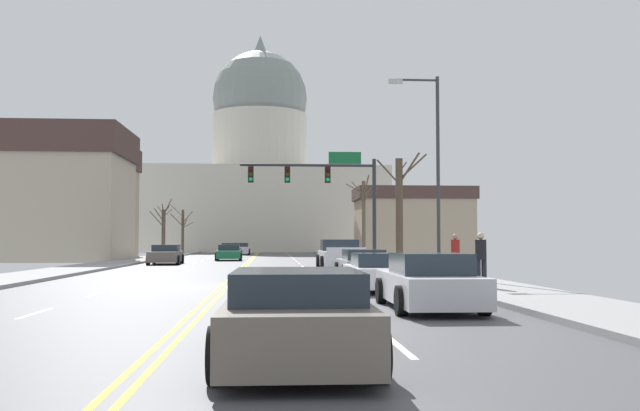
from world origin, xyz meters
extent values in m
cube|color=#4A4A4F|center=(0.00, 0.00, -0.03)|extent=(14.00, 180.00, 0.06)
cube|color=yellow|center=(-0.12, 0.00, 0.00)|extent=(0.10, 176.40, 0.00)
cube|color=yellow|center=(0.12, 0.00, 0.00)|extent=(0.10, 176.40, 0.00)
cube|color=silver|center=(3.50, -13.70, 0.00)|extent=(0.12, 2.20, 0.00)
cube|color=silver|center=(3.50, -8.50, 0.00)|extent=(0.12, 2.20, 0.00)
cube|color=silver|center=(3.50, -3.30, 0.00)|extent=(0.12, 2.20, 0.00)
cube|color=silver|center=(3.50, 1.90, 0.00)|extent=(0.12, 2.20, 0.00)
cube|color=silver|center=(3.50, 7.10, 0.00)|extent=(0.12, 2.20, 0.00)
cube|color=silver|center=(3.50, 12.30, 0.00)|extent=(0.12, 2.20, 0.00)
cube|color=silver|center=(3.50, 17.50, 0.00)|extent=(0.12, 2.20, 0.00)
cube|color=silver|center=(3.50, 22.70, 0.00)|extent=(0.12, 2.20, 0.00)
cube|color=silver|center=(3.50, 27.90, 0.00)|extent=(0.12, 2.20, 0.00)
cube|color=silver|center=(3.50, 33.10, 0.00)|extent=(0.12, 2.20, 0.00)
cube|color=silver|center=(3.50, 38.30, 0.00)|extent=(0.12, 2.20, 0.00)
cube|color=silver|center=(3.50, 43.50, 0.00)|extent=(0.12, 2.20, 0.00)
cube|color=silver|center=(3.50, 48.70, 0.00)|extent=(0.12, 2.20, 0.00)
cube|color=silver|center=(3.50, 53.90, 0.00)|extent=(0.12, 2.20, 0.00)
cube|color=silver|center=(3.50, 59.10, 0.00)|extent=(0.12, 2.20, 0.00)
cube|color=silver|center=(3.50, 64.30, 0.00)|extent=(0.12, 2.20, 0.00)
cube|color=silver|center=(-3.50, -8.50, 0.00)|extent=(0.12, 2.20, 0.00)
cube|color=silver|center=(-3.50, -3.30, 0.00)|extent=(0.12, 2.20, 0.00)
cube|color=silver|center=(-3.50, 1.90, 0.00)|extent=(0.12, 2.20, 0.00)
cube|color=silver|center=(-3.50, 7.10, 0.00)|extent=(0.12, 2.20, 0.00)
cube|color=silver|center=(-3.50, 12.30, 0.00)|extent=(0.12, 2.20, 0.00)
cube|color=silver|center=(-3.50, 17.50, 0.00)|extent=(0.12, 2.20, 0.00)
cube|color=silver|center=(-3.50, 22.70, 0.00)|extent=(0.12, 2.20, 0.00)
cube|color=silver|center=(-3.50, 27.90, 0.00)|extent=(0.12, 2.20, 0.00)
cube|color=silver|center=(-3.50, 33.10, 0.00)|extent=(0.12, 2.20, 0.00)
cube|color=silver|center=(-3.50, 38.30, 0.00)|extent=(0.12, 2.20, 0.00)
cube|color=silver|center=(-3.50, 43.50, 0.00)|extent=(0.12, 2.20, 0.00)
cube|color=silver|center=(-3.50, 48.70, 0.00)|extent=(0.12, 2.20, 0.00)
cube|color=silver|center=(-3.50, 53.90, 0.00)|extent=(0.12, 2.20, 0.00)
cube|color=silver|center=(-3.50, 59.10, 0.00)|extent=(0.12, 2.20, 0.00)
cube|color=silver|center=(-3.50, 64.30, 0.00)|extent=(0.12, 2.20, 0.00)
cube|color=gray|center=(8.50, 0.00, 0.07)|extent=(3.00, 180.00, 0.14)
cylinder|color=#28282D|center=(7.60, 15.82, 3.23)|extent=(0.22, 0.22, 6.18)
cylinder|color=#28282D|center=(3.70, 15.82, 5.92)|extent=(7.80, 0.16, 0.16)
cube|color=black|center=(4.87, 15.82, 5.36)|extent=(0.32, 0.28, 0.92)
sphere|color=#330504|center=(4.87, 15.66, 5.64)|extent=(0.22, 0.22, 0.22)
sphere|color=#332B05|center=(4.87, 15.66, 5.36)|extent=(0.22, 0.22, 0.22)
sphere|color=#19CC47|center=(4.87, 15.66, 5.08)|extent=(0.22, 0.22, 0.22)
cube|color=black|center=(2.53, 15.82, 5.36)|extent=(0.32, 0.28, 0.92)
sphere|color=#330504|center=(2.53, 15.66, 5.64)|extent=(0.22, 0.22, 0.22)
sphere|color=#332B05|center=(2.53, 15.66, 5.36)|extent=(0.22, 0.22, 0.22)
sphere|color=#19CC47|center=(2.53, 15.66, 5.08)|extent=(0.22, 0.22, 0.22)
cube|color=black|center=(0.42, 15.82, 5.36)|extent=(0.32, 0.28, 0.92)
sphere|color=#330504|center=(0.42, 15.66, 5.64)|extent=(0.22, 0.22, 0.22)
sphere|color=#332B05|center=(0.42, 15.66, 5.36)|extent=(0.22, 0.22, 0.22)
sphere|color=#19CC47|center=(0.42, 15.66, 5.08)|extent=(0.22, 0.22, 0.22)
cube|color=#146033|center=(5.88, 15.84, 6.37)|extent=(1.90, 0.06, 0.70)
cylinder|color=#333338|center=(8.20, 2.90, 4.12)|extent=(0.14, 0.14, 7.96)
cylinder|color=#333338|center=(7.35, 2.90, 7.95)|extent=(1.70, 0.09, 0.09)
cube|color=#B2B2AD|center=(6.50, 2.90, 7.88)|extent=(0.56, 0.24, 0.16)
cube|color=beige|center=(0.00, 73.71, 5.57)|extent=(34.04, 21.87, 11.14)
cylinder|color=beige|center=(0.00, 73.71, 15.27)|extent=(13.34, 13.34, 8.25)
sphere|color=gray|center=(0.00, 73.71, 21.74)|extent=(13.40, 13.40, 13.40)
cone|color=gray|center=(0.00, 73.71, 29.64)|extent=(1.80, 1.80, 2.40)
cube|color=silver|center=(5.22, 11.75, 0.62)|extent=(2.10, 5.60, 0.79)
cube|color=#1E2833|center=(5.22, 12.53, 1.31)|extent=(1.91, 1.91, 0.59)
cube|color=silver|center=(5.20, 9.01, 1.12)|extent=(1.90, 0.11, 0.22)
cylinder|color=black|center=(4.20, 13.43, 0.40)|extent=(0.29, 0.80, 0.80)
cylinder|color=black|center=(6.26, 13.42, 0.40)|extent=(0.29, 0.80, 0.80)
cylinder|color=black|center=(4.18, 10.08, 0.40)|extent=(0.29, 0.80, 0.80)
cylinder|color=black|center=(6.24, 10.07, 0.40)|extent=(0.29, 0.80, 0.80)
cube|color=#9EA3A8|center=(5.39, 4.63, 0.46)|extent=(1.83, 4.26, 0.60)
cube|color=#232D38|center=(5.39, 4.29, 0.98)|extent=(1.59, 2.03, 0.43)
cylinder|color=black|center=(4.49, 5.93, 0.32)|extent=(0.23, 0.64, 0.64)
cylinder|color=black|center=(6.26, 5.95, 0.32)|extent=(0.23, 0.64, 0.64)
cylinder|color=black|center=(4.52, 3.30, 0.32)|extent=(0.23, 0.64, 0.64)
cylinder|color=black|center=(6.29, 3.33, 0.32)|extent=(0.23, 0.64, 0.64)
cube|color=silver|center=(4.99, -2.31, 0.46)|extent=(1.84, 4.36, 0.60)
cube|color=#232D38|center=(4.99, -2.56, 0.97)|extent=(1.62, 1.89, 0.42)
cylinder|color=black|center=(4.07, -0.96, 0.32)|extent=(0.22, 0.64, 0.64)
cylinder|color=black|center=(5.91, -0.96, 0.32)|extent=(0.22, 0.64, 0.64)
cylinder|color=black|center=(4.08, -3.66, 0.32)|extent=(0.22, 0.64, 0.64)
cylinder|color=black|center=(5.91, -3.66, 0.32)|extent=(0.22, 0.64, 0.64)
cube|color=silver|center=(5.21, -8.16, 0.49)|extent=(1.82, 4.68, 0.65)
cube|color=#232D38|center=(5.21, -8.39, 1.05)|extent=(1.58, 2.20, 0.47)
cylinder|color=black|center=(4.35, -6.71, 0.32)|extent=(0.23, 0.64, 0.64)
cylinder|color=black|center=(6.11, -6.74, 0.32)|extent=(0.23, 0.64, 0.64)
cylinder|color=black|center=(4.31, -9.59, 0.32)|extent=(0.23, 0.64, 0.64)
cylinder|color=black|center=(6.07, -9.62, 0.32)|extent=(0.23, 0.64, 0.64)
cube|color=#6B6056|center=(1.92, -14.79, 0.49)|extent=(1.84, 4.56, 0.67)
cube|color=#232D38|center=(1.91, -15.20, 1.02)|extent=(1.60, 2.21, 0.38)
cylinder|color=black|center=(1.04, -13.37, 0.32)|extent=(0.23, 0.64, 0.64)
cylinder|color=black|center=(2.83, -13.39, 0.32)|extent=(0.23, 0.64, 0.64)
cylinder|color=black|center=(1.00, -16.18, 0.32)|extent=(0.23, 0.64, 0.64)
cylinder|color=black|center=(2.79, -16.20, 0.32)|extent=(0.23, 0.64, 0.64)
cube|color=#6B6056|center=(-5.27, 21.88, 0.50)|extent=(1.98, 4.51, 0.67)
cube|color=#232D38|center=(-5.28, 22.10, 1.05)|extent=(1.69, 2.16, 0.43)
cylinder|color=black|center=(-4.30, 20.53, 0.32)|extent=(0.24, 0.65, 0.64)
cylinder|color=black|center=(-6.16, 20.47, 0.32)|extent=(0.24, 0.65, 0.64)
cylinder|color=black|center=(-4.38, 23.29, 0.32)|extent=(0.24, 0.65, 0.64)
cylinder|color=black|center=(-6.24, 23.24, 0.32)|extent=(0.24, 0.65, 0.64)
cube|color=#1E7247|center=(-1.67, 30.19, 0.46)|extent=(1.99, 4.57, 0.59)
cube|color=#232D38|center=(-1.68, 30.47, 0.98)|extent=(1.67, 2.02, 0.46)
cylinder|color=black|center=(-0.70, 28.83, 0.32)|extent=(0.24, 0.65, 0.64)
cylinder|color=black|center=(-2.52, 28.76, 0.32)|extent=(0.24, 0.65, 0.64)
cylinder|color=black|center=(-0.81, 31.62, 0.32)|extent=(0.24, 0.65, 0.64)
cylinder|color=black|center=(-2.63, 31.55, 0.32)|extent=(0.24, 0.65, 0.64)
cube|color=black|center=(-2.01, 38.89, 0.49)|extent=(1.82, 4.61, 0.67)
cube|color=#232D38|center=(-2.01, 39.04, 1.06)|extent=(1.58, 2.03, 0.47)
cylinder|color=black|center=(-1.11, 37.48, 0.32)|extent=(0.23, 0.64, 0.64)
cylinder|color=black|center=(-2.87, 37.46, 0.32)|extent=(0.23, 0.64, 0.64)
cylinder|color=black|center=(-1.15, 40.32, 0.32)|extent=(0.23, 0.64, 0.64)
cylinder|color=black|center=(-2.91, 40.30, 0.32)|extent=(0.23, 0.64, 0.64)
cube|color=silver|center=(-1.61, 50.36, 0.51)|extent=(1.80, 4.31, 0.69)
cube|color=#232D38|center=(-1.62, 50.75, 1.06)|extent=(1.56, 1.90, 0.42)
cylinder|color=black|center=(-0.72, 49.05, 0.32)|extent=(0.23, 0.64, 0.64)
cylinder|color=black|center=(-2.46, 49.02, 0.32)|extent=(0.23, 0.64, 0.64)
cylinder|color=black|center=(-0.76, 51.70, 0.32)|extent=(0.23, 0.64, 0.64)
cylinder|color=black|center=(-2.50, 51.68, 0.32)|extent=(0.23, 0.64, 0.64)
cube|color=#B2A38E|center=(-16.30, 29.33, 3.87)|extent=(13.52, 8.84, 7.74)
cube|color=#47332D|center=(-16.30, 29.33, 8.88)|extent=(14.06, 9.19, 2.27)
cube|color=tan|center=(-16.06, 38.71, 4.02)|extent=(9.98, 9.33, 8.05)
cube|color=#47332D|center=(-16.06, 38.71, 9.08)|extent=(10.38, 9.70, 2.06)
cube|color=tan|center=(16.93, 49.55, 2.93)|extent=(12.04, 6.87, 5.87)
cube|color=#47332D|center=(16.93, 49.55, 6.54)|extent=(12.52, 7.15, 1.34)
cylinder|color=#4C3D2D|center=(8.33, 11.89, 3.01)|extent=(0.38, 0.38, 5.74)
cylinder|color=#4C3D2D|center=(8.60, 12.27, 5.47)|extent=(0.64, 0.85, 0.69)
cylinder|color=#4C3D2D|center=(8.43, 12.29, 3.95)|extent=(0.34, 0.93, 1.06)
cylinder|color=#4C3D2D|center=(9.06, 11.87, 5.44)|extent=(1.53, 0.12, 1.43)
cylinder|color=#4C3D2D|center=(7.78, 12.13, 5.19)|extent=(1.18, 0.59, 1.38)
cylinder|color=#4C3D2D|center=(8.83, 11.71, 5.35)|extent=(1.13, 0.48, 1.67)
cylinder|color=#4C3D2D|center=(-8.05, 52.58, 2.52)|extent=(0.29, 0.29, 4.76)
cylinder|color=#4C3D2D|center=(-7.51, 52.71, 3.23)|extent=(1.12, 0.34, 0.65)
cylinder|color=#4C3D2D|center=(-8.09, 52.23, 3.49)|extent=(0.15, 0.77, 0.95)
cylinder|color=#4C3D2D|center=(-7.87, 52.87, 3.36)|extent=(0.48, 0.69, 0.98)
cylinder|color=#4C3D2D|center=(-8.75, 52.51, 4.82)|extent=(1.45, 0.20, 1.38)
cylinder|color=#4C3D2D|center=(-8.75, 52.72, 3.79)|extent=(1.49, 0.39, 1.42)
cylinder|color=#4C3D2D|center=(-7.55, 52.67, 4.09)|extent=(1.08, 0.28, 1.32)
cylinder|color=brown|center=(8.80, 29.25, 3.16)|extent=(0.28, 0.28, 6.04)
cylinder|color=brown|center=(8.15, 29.51, 5.58)|extent=(1.36, 0.61, 0.87)
cylinder|color=brown|center=(9.25, 29.42, 5.47)|extent=(0.98, 0.45, 0.92)
cylinder|color=brown|center=(9.29, 28.73, 5.16)|extent=(1.08, 1.14, 0.86)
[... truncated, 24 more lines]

